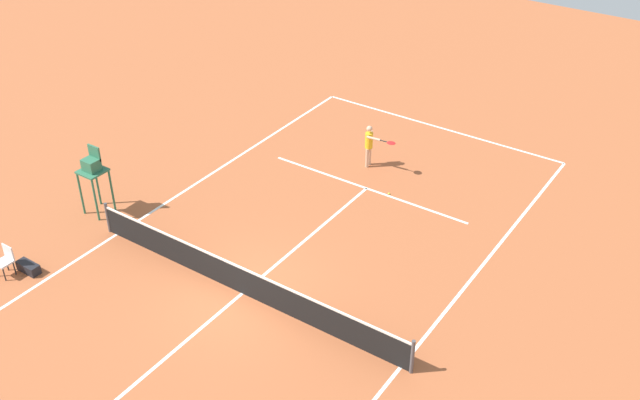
{
  "coord_description": "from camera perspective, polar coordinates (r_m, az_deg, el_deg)",
  "views": [
    {
      "loc": [
        -11.08,
        12.35,
        13.83
      ],
      "look_at": [
        0.23,
        -4.3,
        0.8
      ],
      "focal_mm": 41.82,
      "sensor_mm": 36.0,
      "label": 1
    }
  ],
  "objects": [
    {
      "name": "court_lines",
      "position": [
        21.6,
        -5.95,
        -7.1
      ],
      "size": [
        10.42,
        25.04,
        0.01
      ],
      "color": "white",
      "rests_on": "ground"
    },
    {
      "name": "ground_plane",
      "position": [
        21.6,
        -5.95,
        -7.11
      ],
      "size": [
        60.0,
        60.0,
        0.0
      ],
      "primitive_type": "plane",
      "color": "#AD5933"
    },
    {
      "name": "player_serving",
      "position": [
        26.99,
        3.85,
        4.38
      ],
      "size": [
        1.27,
        0.48,
        1.63
      ],
      "rotation": [
        0.0,
        0.0,
        1.66
      ],
      "color": "#D8A884",
      "rests_on": "ground"
    },
    {
      "name": "courtside_chair_near",
      "position": [
        23.7,
        -22.93,
        -4.22
      ],
      "size": [
        0.44,
        0.46,
        0.95
      ],
      "color": "#262626",
      "rests_on": "ground"
    },
    {
      "name": "umpire_chair",
      "position": [
        25.1,
        -17.0,
        2.21
      ],
      "size": [
        0.8,
        0.8,
        2.41
      ],
      "color": "#2D6B4C",
      "rests_on": "ground"
    },
    {
      "name": "tennis_ball",
      "position": [
        25.84,
        5.31,
        0.49
      ],
      "size": [
        0.07,
        0.07,
        0.07
      ],
      "primitive_type": "sphere",
      "color": "#CCE033",
      "rests_on": "ground"
    },
    {
      "name": "equipment_bag",
      "position": [
        23.8,
        -21.41,
        -4.82
      ],
      "size": [
        0.76,
        0.32,
        0.3
      ],
      "primitive_type": "cube",
      "color": "black",
      "rests_on": "ground"
    },
    {
      "name": "tennis_net",
      "position": [
        21.28,
        -6.03,
        -6.09
      ],
      "size": [
        11.02,
        0.1,
        1.07
      ],
      "color": "#4C4C51",
      "rests_on": "ground"
    }
  ]
}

